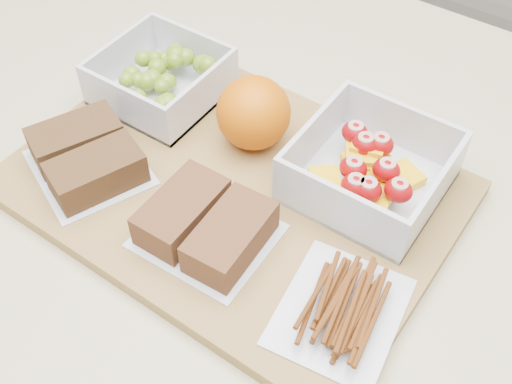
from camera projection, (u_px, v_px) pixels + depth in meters
cutting_board at (233, 188)px, 0.64m from camera, size 0.42×0.31×0.02m
grape_container at (163, 79)px, 0.71m from camera, size 0.12×0.12×0.05m
fruit_container at (369, 171)px, 0.61m from camera, size 0.14×0.14×0.06m
orange at (254, 113)px, 0.65m from camera, size 0.08×0.08×0.08m
sandwich_bag_left at (86, 156)px, 0.63m from camera, size 0.15×0.14×0.04m
sandwich_bag_center at (206, 225)px, 0.58m from camera, size 0.12×0.11×0.04m
pretzel_bag at (341, 304)px, 0.53m from camera, size 0.11×0.13×0.03m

